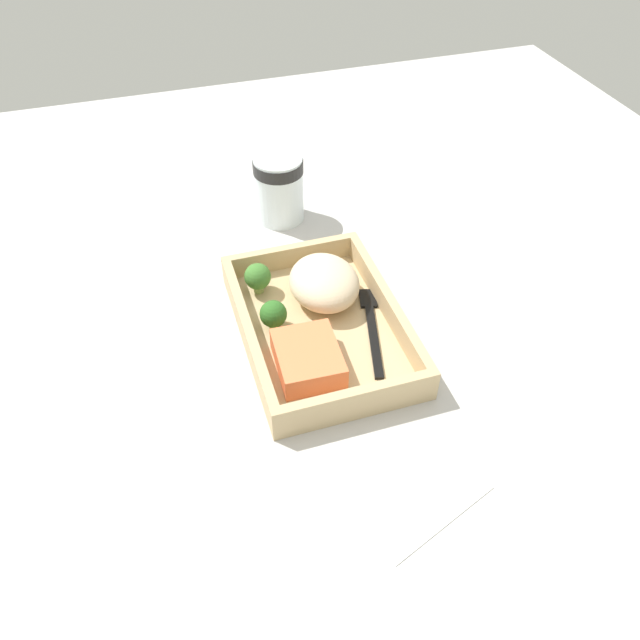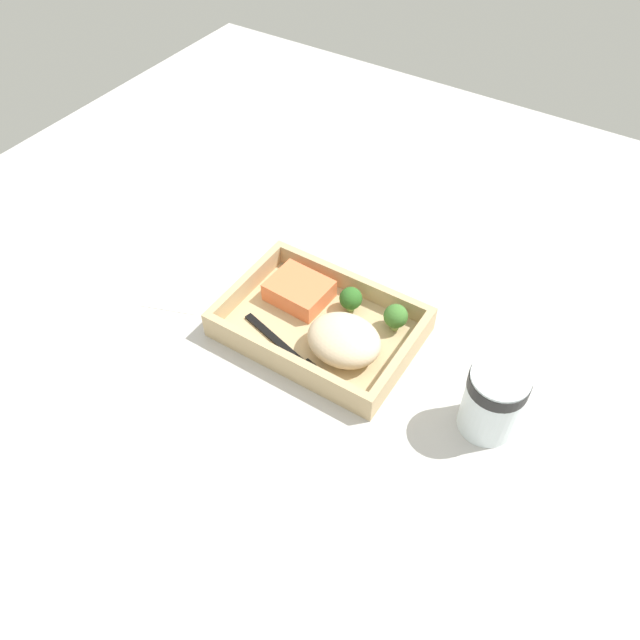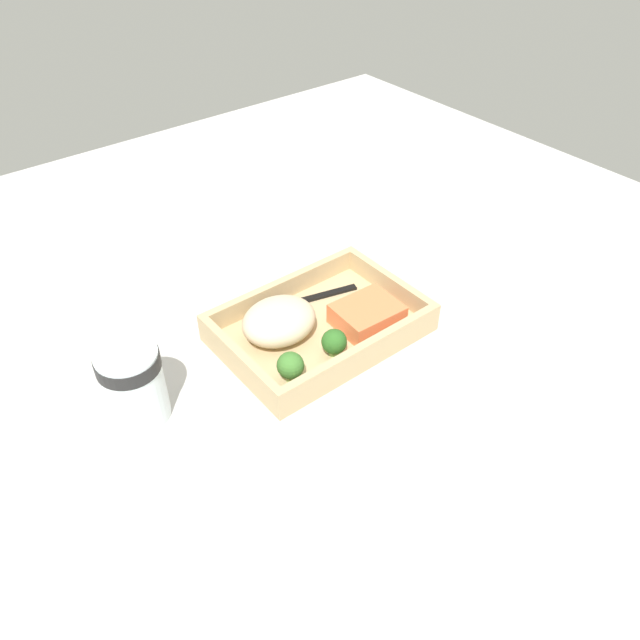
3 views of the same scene
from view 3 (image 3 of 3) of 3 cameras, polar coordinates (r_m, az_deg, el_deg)
The scene contains 10 objects.
ground_plane at distance 91.12cm, azimuth 0.00°, elevation -1.79°, with size 160.00×160.00×2.00cm, color #BCB9B7.
takeout_tray at distance 90.06cm, azimuth 0.00°, elevation -1.03°, with size 28.39×19.62×1.20cm, color tan.
tray_rim at distance 88.62cm, azimuth 0.00°, elevation 0.07°, with size 28.39×19.62×3.27cm.
salmon_fillet at distance 89.73cm, azimuth 4.32°, elevation 0.47°, with size 9.03×7.38×3.16cm, color #F57847.
mashed_potatoes at distance 86.90cm, azimuth -3.77°, elevation -0.09°, with size 10.85×9.17×5.35cm, color beige.
broccoli_floret_1 at distance 80.42cm, azimuth -2.72°, elevation -4.22°, with size 3.60×3.60×4.37cm.
broccoli_floret_2 at distance 84.03cm, azimuth 1.30°, elevation -2.03°, with size 3.50×3.50×4.10cm.
fork at distance 94.26cm, azimuth -1.66°, elevation 1.76°, with size 15.69×5.67×0.44cm.
paper_cup at distance 78.51cm, azimuth -16.74°, elevation -5.43°, with size 7.63×7.63×10.50cm.
receipt_slip at distance 105.58cm, azimuth 9.74°, elevation 4.96°, with size 9.12×13.77×0.24cm, color white.
Camera 3 is at (42.35, 53.35, 59.52)cm, focal length 35.00 mm.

